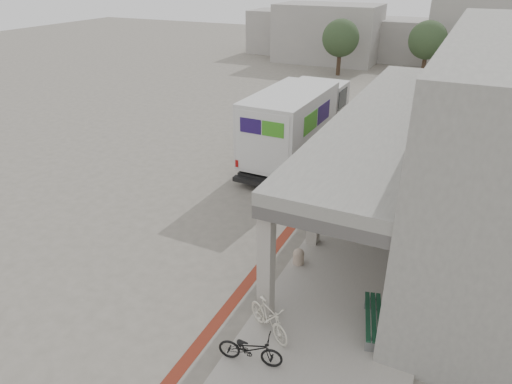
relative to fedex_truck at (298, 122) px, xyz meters
The scene contains 14 objects.
ground 7.99m from the fedex_truck, 80.87° to the right, with size 120.00×120.00×0.00m, color #686259.
bike_lane_stripe 6.38m from the fedex_truck, 68.47° to the right, with size 0.35×40.00×0.01m, color maroon.
sidewalk 9.46m from the fedex_truck, 55.65° to the right, with size 4.40×28.00×0.12m, color gray.
transit_building 8.77m from the fedex_truck, 21.35° to the right, with size 7.60×17.00×7.00m.
distant_backdrop 28.29m from the fedex_truck, 93.27° to the left, with size 28.00×10.00×6.50m.
tree_left 20.73m from the fedex_truck, 100.50° to the left, with size 3.20×3.20×4.80m.
tree_mid 22.61m from the fedex_truck, 81.78° to the left, with size 3.20×3.20×4.80m.
fedex_truck is the anchor object (origin of this frame).
bench 12.30m from the fedex_truck, 59.66° to the right, with size 0.87×1.97×0.45m.
bollard_near 9.32m from the fedex_truck, 68.75° to the right, with size 0.36×0.36×0.54m.
bollard_far 5.92m from the fedex_truck, 54.32° to the right, with size 0.36×0.36×0.54m.
utility_cabinet 9.03m from the fedex_truck, 45.83° to the right, with size 0.42×0.56×0.94m, color slate.
bicycle_black 13.54m from the fedex_truck, 73.92° to the right, with size 0.56×1.61×0.85m, color black.
bicycle_cream 12.49m from the fedex_truck, 72.52° to the right, with size 0.46×1.64×0.99m, color beige.
Camera 1 is at (6.12, -12.59, 8.80)m, focal length 32.00 mm.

